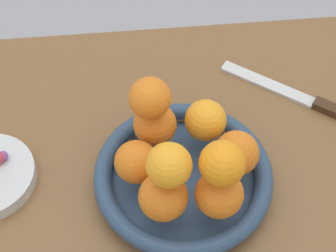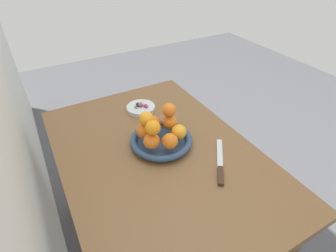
# 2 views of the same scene
# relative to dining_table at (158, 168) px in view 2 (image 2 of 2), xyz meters

# --- Properties ---
(ground_plane) EXTENTS (6.00, 6.00, 0.00)m
(ground_plane) POSITION_rel_dining_table_xyz_m (0.00, 0.00, -0.65)
(ground_plane) COLOR #4C4C51
(dining_table) EXTENTS (1.10, 0.76, 0.74)m
(dining_table) POSITION_rel_dining_table_xyz_m (0.00, 0.00, 0.00)
(dining_table) COLOR brown
(dining_table) RESTS_ON ground_plane
(fruit_bowl) EXTENTS (0.26, 0.26, 0.04)m
(fruit_bowl) POSITION_rel_dining_table_xyz_m (0.04, -0.04, 0.11)
(fruit_bowl) COLOR navy
(fruit_bowl) RESTS_ON dining_table
(candy_dish) EXTENTS (0.14, 0.14, 0.02)m
(candy_dish) POSITION_rel_dining_table_xyz_m (0.33, -0.07, 0.10)
(candy_dish) COLOR silver
(candy_dish) RESTS_ON dining_table
(orange_0) EXTENTS (0.06, 0.06, 0.06)m
(orange_0) POSITION_rel_dining_table_xyz_m (0.11, -0.04, 0.16)
(orange_0) COLOR orange
(orange_0) RESTS_ON fruit_bowl
(orange_1) EXTENTS (0.07, 0.07, 0.07)m
(orange_1) POSITION_rel_dining_table_xyz_m (0.07, 0.02, 0.16)
(orange_1) COLOR orange
(orange_1) RESTS_ON fruit_bowl
(orange_2) EXTENTS (0.07, 0.07, 0.07)m
(orange_2) POSITION_rel_dining_table_xyz_m (0.00, 0.03, 0.16)
(orange_2) COLOR orange
(orange_2) RESTS_ON fruit_bowl
(orange_3) EXTENTS (0.06, 0.06, 0.06)m
(orange_3) POSITION_rel_dining_table_xyz_m (-0.03, -0.04, 0.16)
(orange_3) COLOR orange
(orange_3) RESTS_ON fruit_bowl
(orange_4) EXTENTS (0.06, 0.06, 0.06)m
(orange_4) POSITION_rel_dining_table_xyz_m (0.00, -0.10, 0.16)
(orange_4) COLOR orange
(orange_4) RESTS_ON fruit_bowl
(orange_5) EXTENTS (0.06, 0.06, 0.06)m
(orange_5) POSITION_rel_dining_table_xyz_m (0.07, -0.10, 0.16)
(orange_5) COLOR orange
(orange_5) RESTS_ON fruit_bowl
(orange_6) EXTENTS (0.06, 0.06, 0.06)m
(orange_6) POSITION_rel_dining_table_xyz_m (0.08, -0.10, 0.22)
(orange_6) COLOR orange
(orange_6) RESTS_ON orange_5
(orange_7) EXTENTS (0.06, 0.06, 0.06)m
(orange_7) POSITION_rel_dining_table_xyz_m (-0.00, 0.02, 0.22)
(orange_7) COLOR orange
(orange_7) RESTS_ON orange_2
(orange_8) EXTENTS (0.06, 0.06, 0.06)m
(orange_8) POSITION_rel_dining_table_xyz_m (0.07, 0.01, 0.22)
(orange_8) COLOR orange
(orange_8) RESTS_ON orange_1
(candy_ball_0) EXTENTS (0.02, 0.02, 0.02)m
(candy_ball_0) POSITION_rel_dining_table_xyz_m (0.31, -0.09, 0.12)
(candy_ball_0) COLOR #C6384C
(candy_ball_0) RESTS_ON candy_dish
(candy_ball_1) EXTENTS (0.02, 0.02, 0.02)m
(candy_ball_1) POSITION_rel_dining_table_xyz_m (0.33, -0.08, 0.12)
(candy_ball_1) COLOR gold
(candy_ball_1) RESTS_ON candy_dish
(candy_ball_2) EXTENTS (0.02, 0.02, 0.02)m
(candy_ball_2) POSITION_rel_dining_table_xyz_m (0.33, -0.07, 0.12)
(candy_ball_2) COLOR #8C4C99
(candy_ball_2) RESTS_ON candy_dish
(candy_ball_3) EXTENTS (0.02, 0.02, 0.02)m
(candy_ball_3) POSITION_rel_dining_table_xyz_m (0.33, -0.07, 0.12)
(candy_ball_3) COLOR #8C4C99
(candy_ball_3) RESTS_ON candy_dish
(candy_ball_4) EXTENTS (0.02, 0.02, 0.02)m
(candy_ball_4) POSITION_rel_dining_table_xyz_m (0.34, -0.08, 0.12)
(candy_ball_4) COLOR gold
(candy_ball_4) RESTS_ON candy_dish
(candy_ball_5) EXTENTS (0.01, 0.01, 0.01)m
(candy_ball_5) POSITION_rel_dining_table_xyz_m (0.32, -0.04, 0.12)
(candy_ball_5) COLOR #4C9947
(candy_ball_5) RESTS_ON candy_dish
(candy_ball_6) EXTENTS (0.02, 0.02, 0.02)m
(candy_ball_6) POSITION_rel_dining_table_xyz_m (0.34, -0.06, 0.12)
(candy_ball_6) COLOR #472819
(candy_ball_6) RESTS_ON candy_dish
(candy_ball_7) EXTENTS (0.02, 0.02, 0.02)m
(candy_ball_7) POSITION_rel_dining_table_xyz_m (0.30, -0.09, 0.12)
(candy_ball_7) COLOR #8C4C99
(candy_ball_7) RESTS_ON candy_dish
(knife) EXTENTS (0.22, 0.17, 0.01)m
(knife) POSITION_rel_dining_table_xyz_m (-0.18, -0.18, 0.09)
(knife) COLOR #3F2819
(knife) RESTS_ON dining_table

